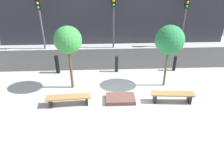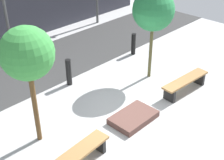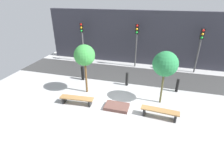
% 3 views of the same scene
% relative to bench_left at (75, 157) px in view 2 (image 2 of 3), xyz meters
% --- Properties ---
extents(ground_plane, '(18.00, 18.00, 0.00)m').
position_rel_bench_left_xyz_m(ground_plane, '(2.28, 0.51, -0.31)').
color(ground_plane, '#ACACAC').
extents(road_strip, '(18.00, 3.10, 0.01)m').
position_rel_bench_left_xyz_m(road_strip, '(2.28, 4.81, -0.31)').
color(road_strip, '#363636').
rests_on(road_strip, ground).
extents(bench_left, '(1.95, 0.56, 0.42)m').
position_rel_bench_left_xyz_m(bench_left, '(0.00, 0.00, 0.00)').
color(bench_left, black).
rests_on(bench_left, ground).
extents(bench_right, '(1.91, 0.54, 0.46)m').
position_rel_bench_left_xyz_m(bench_right, '(4.56, 0.00, 0.02)').
color(bench_right, black).
rests_on(bench_right, ground).
extents(planter_bed, '(1.30, 0.84, 0.18)m').
position_rel_bench_left_xyz_m(planter_bed, '(2.28, 0.20, -0.22)').
color(planter_bed, brown).
rests_on(planter_bed, ground).
extents(tree_behind_left_bench, '(1.24, 1.24, 3.07)m').
position_rel_bench_left_xyz_m(tree_behind_left_bench, '(0.00, 1.44, 2.11)').
color(tree_behind_left_bench, brown).
rests_on(tree_behind_left_bench, ground).
extents(tree_behind_right_bench, '(1.34, 1.34, 3.04)m').
position_rel_bench_left_xyz_m(tree_behind_right_bench, '(4.56, 1.44, 2.05)').
color(tree_behind_right_bench, brown).
rests_on(tree_behind_right_bench, ground).
extents(bollard_left, '(0.18, 0.18, 0.91)m').
position_rel_bench_left_xyz_m(bollard_left, '(2.28, 3.01, 0.15)').
color(bollard_left, black).
rests_on(bollard_left, ground).
extents(bollard_center, '(0.17, 0.17, 0.86)m').
position_rel_bench_left_xyz_m(bollard_center, '(5.53, 3.01, 0.12)').
color(bollard_center, black).
rests_on(bollard_center, ground).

